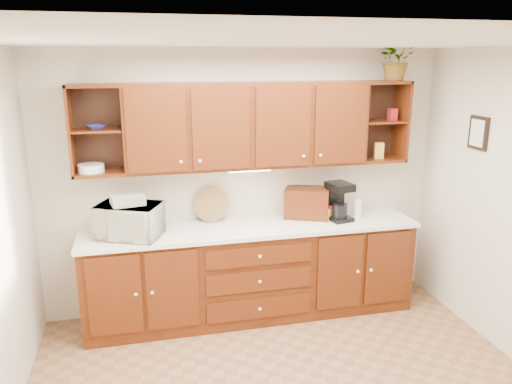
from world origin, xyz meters
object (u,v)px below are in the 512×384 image
microwave (129,221)px  coffee_maker (338,202)px  bread_box (307,203)px  potted_plant (397,59)px

microwave → coffee_maker: size_ratio=1.45×
bread_box → coffee_maker: 0.31m
coffee_maker → potted_plant: bearing=-2.9°
potted_plant → coffee_maker: bearing=-171.3°
microwave → bread_box: size_ratio=1.27×
bread_box → potted_plant: bearing=21.3°
bread_box → coffee_maker: (0.28, -0.13, 0.03)m
bread_box → coffee_maker: bearing=-0.8°
bread_box → coffee_maker: coffee_maker is taller
microwave → potted_plant: potted_plant is taller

